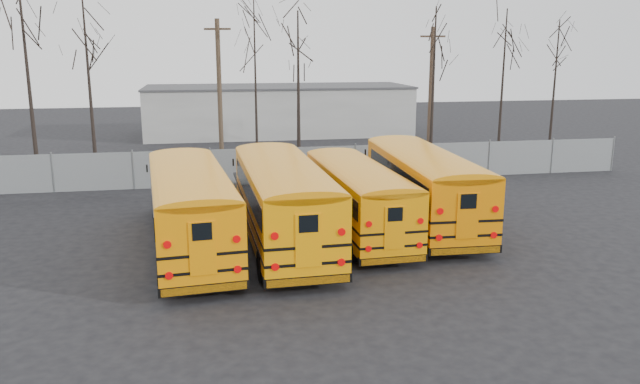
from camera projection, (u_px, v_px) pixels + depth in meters
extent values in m
plane|color=black|center=(325.00, 252.00, 22.89)|extent=(120.00, 120.00, 0.00)
cube|color=gray|center=(284.00, 165.00, 34.16)|extent=(40.00, 0.04, 2.00)
cube|color=beige|center=(278.00, 111.00, 53.44)|extent=(22.00, 8.00, 4.00)
cylinder|color=black|center=(162.00, 274.00, 19.19)|extent=(0.38, 1.05, 1.03)
cylinder|color=black|center=(237.00, 267.00, 19.80)|extent=(0.38, 1.05, 1.03)
cylinder|color=black|center=(155.00, 207.00, 27.32)|extent=(0.38, 1.05, 1.03)
cylinder|color=black|center=(209.00, 203.00, 27.93)|extent=(0.38, 1.05, 1.03)
cube|color=orange|center=(190.00, 207.00, 22.37)|extent=(3.47, 9.80, 2.43)
cube|color=orange|center=(181.00, 192.00, 27.85)|extent=(2.48, 1.96, 1.03)
cube|color=black|center=(190.00, 194.00, 22.05)|extent=(3.41, 8.77, 0.72)
cube|color=black|center=(189.00, 221.00, 23.36)|extent=(3.66, 11.57, 0.09)
cube|color=black|center=(189.00, 208.00, 23.24)|extent=(3.66, 11.57, 0.09)
cube|color=black|center=(204.00, 288.00, 18.25)|extent=(2.65, 0.47, 0.29)
cube|color=black|center=(181.00, 200.00, 28.75)|extent=(2.49, 0.44, 0.27)
cube|color=orange|center=(203.00, 249.00, 17.86)|extent=(0.77, 0.11, 1.60)
cylinder|color=#B20505|center=(169.00, 276.00, 17.76)|extent=(0.23, 0.06, 0.23)
cylinder|color=#B20505|center=(238.00, 269.00, 18.28)|extent=(0.23, 0.06, 0.23)
cylinder|color=#B20505|center=(167.00, 245.00, 17.55)|extent=(0.23, 0.06, 0.23)
cylinder|color=#B20505|center=(237.00, 239.00, 18.06)|extent=(0.23, 0.06, 0.23)
cylinder|color=black|center=(263.00, 266.00, 19.89)|extent=(0.33, 1.07, 1.06)
cylinder|color=black|center=(336.00, 261.00, 20.38)|extent=(0.33, 1.07, 1.06)
cylinder|color=black|center=(239.00, 200.00, 28.37)|extent=(0.33, 1.07, 1.06)
cylinder|color=black|center=(291.00, 198.00, 28.86)|extent=(0.33, 1.07, 1.06)
cube|color=#FF9805|center=(283.00, 201.00, 23.13)|extent=(2.94, 9.93, 2.49)
cube|color=#FF9805|center=(264.00, 186.00, 28.85)|extent=(2.44, 1.87, 1.06)
cube|color=black|center=(284.00, 187.00, 22.80)|extent=(2.95, 8.87, 0.74)
cube|color=black|center=(280.00, 214.00, 24.17)|extent=(3.03, 11.76, 0.10)
cube|color=black|center=(280.00, 201.00, 24.05)|extent=(3.03, 11.76, 0.10)
cube|color=black|center=(308.00, 280.00, 18.83)|extent=(2.72, 0.31, 0.30)
cube|color=black|center=(262.00, 194.00, 29.79)|extent=(2.55, 0.29, 0.28)
cube|color=#FF9805|center=(309.00, 241.00, 18.43)|extent=(0.80, 0.07, 1.64)
cylinder|color=#B20505|center=(275.00, 267.00, 18.39)|extent=(0.23, 0.05, 0.23)
cylinder|color=#B20505|center=(341.00, 262.00, 18.80)|extent=(0.23, 0.05, 0.23)
cylinder|color=#B20505|center=(275.00, 236.00, 18.17)|extent=(0.23, 0.05, 0.23)
cylinder|color=#B20505|center=(342.00, 232.00, 18.58)|extent=(0.23, 0.05, 0.23)
cylinder|color=black|center=(353.00, 249.00, 21.73)|extent=(0.30, 0.95, 0.94)
cylinder|color=black|center=(410.00, 245.00, 22.18)|extent=(0.30, 0.95, 0.94)
cylinder|color=black|center=(308.00, 197.00, 29.21)|extent=(0.30, 0.95, 0.94)
cylinder|color=black|center=(351.00, 195.00, 29.66)|extent=(0.30, 0.95, 0.94)
cube|color=orange|center=(358.00, 197.00, 24.60)|extent=(2.68, 8.80, 2.20)
cube|color=orange|center=(328.00, 185.00, 29.64)|extent=(2.17, 1.67, 0.94)
cube|color=black|center=(360.00, 186.00, 24.31)|extent=(2.68, 7.86, 0.66)
cube|color=black|center=(353.00, 208.00, 25.51)|extent=(2.77, 10.41, 0.08)
cube|color=black|center=(353.00, 197.00, 25.41)|extent=(2.77, 10.41, 0.08)
cube|color=black|center=(393.00, 259.00, 20.81)|extent=(2.40, 0.30, 0.26)
cube|color=black|center=(325.00, 192.00, 30.47)|extent=(2.25, 0.27, 0.24)
cube|color=orange|center=(395.00, 228.00, 20.46)|extent=(0.70, 0.06, 1.45)
cylinder|color=#B20505|center=(369.00, 249.00, 20.41)|extent=(0.21, 0.05, 0.21)
cylinder|color=#B20505|center=(420.00, 245.00, 20.79)|extent=(0.21, 0.05, 0.21)
cylinder|color=#B20505|center=(369.00, 224.00, 20.22)|extent=(0.21, 0.05, 0.21)
cylinder|color=#B20505|center=(421.00, 221.00, 20.59)|extent=(0.21, 0.05, 0.21)
cylinder|color=black|center=(420.00, 238.00, 22.78)|extent=(0.32, 1.05, 1.04)
cylinder|color=black|center=(481.00, 235.00, 23.12)|extent=(0.32, 1.05, 1.04)
cylinder|color=black|center=(368.00, 187.00, 31.19)|extent=(0.32, 1.05, 1.04)
cylinder|color=black|center=(413.00, 185.00, 31.52)|extent=(0.32, 1.05, 1.04)
cube|color=orange|center=(424.00, 185.00, 25.93)|extent=(2.91, 9.74, 2.44)
cube|color=orange|center=(389.00, 174.00, 31.59)|extent=(2.39, 1.84, 1.04)
cube|color=black|center=(426.00, 173.00, 25.60)|extent=(2.92, 8.70, 0.73)
cube|color=black|center=(417.00, 198.00, 26.95)|extent=(3.00, 11.53, 0.09)
cube|color=black|center=(417.00, 186.00, 26.83)|extent=(3.00, 11.53, 0.09)
cube|color=black|center=(464.00, 250.00, 21.66)|extent=(2.67, 0.31, 0.29)
cube|color=black|center=(384.00, 182.00, 32.52)|extent=(2.50, 0.29, 0.27)
cube|color=orange|center=(468.00, 216.00, 21.27)|extent=(0.78, 0.07, 1.61)
cylinder|color=#B20505|center=(439.00, 238.00, 21.28)|extent=(0.23, 0.05, 0.23)
cylinder|color=#B20505|center=(494.00, 235.00, 21.57)|extent=(0.23, 0.05, 0.23)
cylinder|color=#B20505|center=(440.00, 211.00, 21.07)|extent=(0.23, 0.05, 0.23)
cylinder|color=#B20505|center=(496.00, 209.00, 21.35)|extent=(0.23, 0.05, 0.23)
cylinder|color=#473728|center=(220.00, 96.00, 37.45)|extent=(0.28, 0.28, 8.96)
cube|color=#473728|center=(217.00, 29.00, 36.57)|extent=(1.56, 0.56, 0.12)
cylinder|color=#473628|center=(430.00, 98.00, 38.54)|extent=(0.27, 0.27, 8.53)
cube|color=#473628|center=(433.00, 36.00, 37.70)|extent=(1.51, 0.38, 0.11)
cone|color=black|center=(28.00, 72.00, 33.82)|extent=(0.26, 0.26, 11.99)
cone|color=black|center=(89.00, 85.00, 35.02)|extent=(0.26, 0.26, 10.48)
cone|color=black|center=(256.00, 84.00, 36.99)|extent=(0.26, 0.26, 10.37)
cone|color=black|center=(298.00, 89.00, 38.94)|extent=(0.26, 0.26, 9.50)
cone|color=black|center=(433.00, 90.00, 37.45)|extent=(0.26, 0.26, 9.65)
cone|color=black|center=(502.00, 91.00, 37.55)|extent=(0.26, 0.26, 9.54)
cone|color=black|center=(554.00, 91.00, 40.92)|extent=(0.26, 0.26, 9.04)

